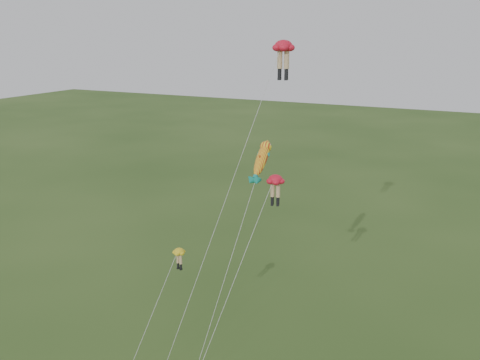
% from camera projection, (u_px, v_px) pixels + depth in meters
% --- Properties ---
extents(legs_kite_red_high, '(6.27, 10.56, 23.66)m').
position_uv_depth(legs_kite_red_high, '(282.00, 52.00, 39.81)').
color(legs_kite_red_high, red).
rests_on(legs_kite_red_high, ground).
extents(legs_kite_red_mid, '(4.20, 7.46, 14.34)m').
position_uv_depth(legs_kite_red_mid, '(274.00, 185.00, 38.40)').
color(legs_kite_red_mid, red).
rests_on(legs_kite_red_mid, ground).
extents(legs_kite_yellow, '(2.87, 4.63, 8.74)m').
position_uv_depth(legs_kite_yellow, '(177.00, 258.00, 39.68)').
color(legs_kite_yellow, gold).
rests_on(legs_kite_yellow, ground).
extents(fish_kite, '(3.41, 7.02, 16.74)m').
position_uv_depth(fish_kite, '(261.00, 159.00, 38.94)').
color(fish_kite, yellow).
rests_on(fish_kite, ground).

